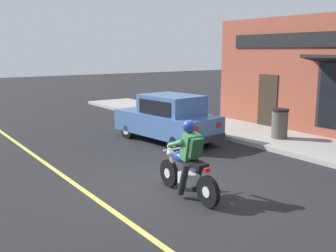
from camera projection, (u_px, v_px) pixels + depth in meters
ground_plane at (173, 185)px, 8.88m from camera, size 80.00×80.00×0.00m
sidewalk_curb at (245, 132)px, 14.35m from camera, size 2.60×22.00×0.14m
lane_stripe at (50, 167)px, 10.27m from camera, size 0.12×19.80×0.01m
motorcycle_with_rider at (188, 165)px, 8.07m from camera, size 0.57×2.02×1.62m
car_hatchback at (168, 119)px, 13.04m from camera, size 2.07×3.94×1.57m
trash_bin at (280, 123)px, 12.92m from camera, size 0.56×0.56×0.98m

